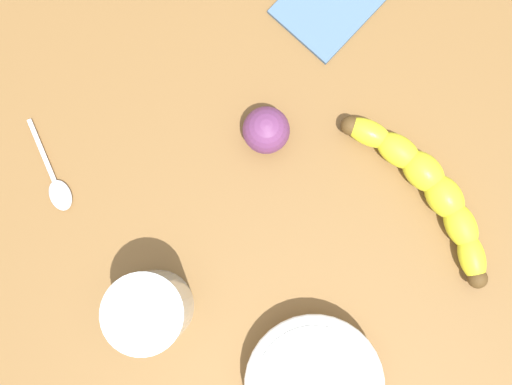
{
  "coord_description": "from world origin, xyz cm",
  "views": [
    {
      "loc": [
        4.73,
        2.7,
        71.12
      ],
      "look_at": [
        0.28,
        -2.72,
        5.0
      ],
      "focal_mm": 42.93,
      "sensor_mm": 36.0,
      "label": 1
    }
  ],
  "objects_px": {
    "banana": "(428,189)",
    "ceramic_bowl": "(314,383)",
    "teaspoon": "(58,190)",
    "smoothie_glass": "(151,310)",
    "plum_fruit": "(266,130)"
  },
  "relations": [
    {
      "from": "ceramic_bowl",
      "to": "banana",
      "type": "bearing_deg",
      "value": -161.24
    },
    {
      "from": "banana",
      "to": "plum_fruit",
      "type": "bearing_deg",
      "value": 31.61
    },
    {
      "from": "teaspoon",
      "to": "ceramic_bowl",
      "type": "bearing_deg",
      "value": 29.74
    },
    {
      "from": "banana",
      "to": "ceramic_bowl",
      "type": "relative_size",
      "value": 1.63
    },
    {
      "from": "banana",
      "to": "smoothie_glass",
      "type": "height_order",
      "value": "smoothie_glass"
    },
    {
      "from": "banana",
      "to": "plum_fruit",
      "type": "height_order",
      "value": "plum_fruit"
    },
    {
      "from": "ceramic_bowl",
      "to": "teaspoon",
      "type": "height_order",
      "value": "ceramic_bowl"
    },
    {
      "from": "banana",
      "to": "teaspoon",
      "type": "bearing_deg",
      "value": 51.22
    },
    {
      "from": "smoothie_glass",
      "to": "teaspoon",
      "type": "bearing_deg",
      "value": -88.12
    },
    {
      "from": "plum_fruit",
      "to": "teaspoon",
      "type": "height_order",
      "value": "plum_fruit"
    },
    {
      "from": "smoothie_glass",
      "to": "plum_fruit",
      "type": "bearing_deg",
      "value": -161.23
    },
    {
      "from": "plum_fruit",
      "to": "teaspoon",
      "type": "bearing_deg",
      "value": -24.19
    },
    {
      "from": "ceramic_bowl",
      "to": "teaspoon",
      "type": "bearing_deg",
      "value": -75.55
    },
    {
      "from": "banana",
      "to": "teaspoon",
      "type": "distance_m",
      "value": 0.41
    },
    {
      "from": "smoothie_glass",
      "to": "plum_fruit",
      "type": "distance_m",
      "value": 0.23
    }
  ]
}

